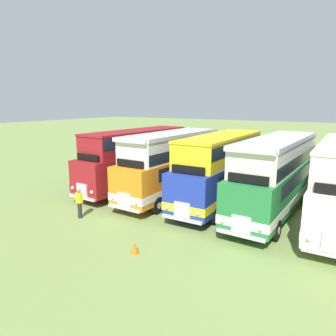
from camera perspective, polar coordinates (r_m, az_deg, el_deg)
name	(u,v)px	position (r m, az deg, el deg)	size (l,w,h in m)	color
ground_plane	(304,219)	(19.55, 23.68, -8.51)	(200.00, 200.00, 0.00)	#7A934C
bus_first_in_row	(137,157)	(23.76, -5.78, 2.10)	(3.05, 10.73, 4.49)	maroon
bus_second_in_row	(172,164)	(21.45, 0.75, 0.80)	(2.82, 10.08, 4.52)	orange
bus_third_in_row	(221,167)	(20.20, 9.64, 0.26)	(2.67, 10.16, 4.49)	#1E339E
bus_fourth_in_row	(276,174)	(19.40, 19.33, -1.05)	(2.93, 11.22, 4.52)	#237538
cone_far_end	(135,247)	(14.03, -6.17, -14.31)	(0.36, 0.36, 0.59)	orange
marshal_person	(79,203)	(18.46, -15.99, -6.22)	(0.36, 0.24, 1.73)	#23232D
rope_fence_line	(326,168)	(31.79, 27.12, 0.05)	(30.27, 0.08, 1.05)	#8C704C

